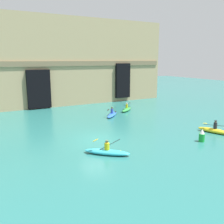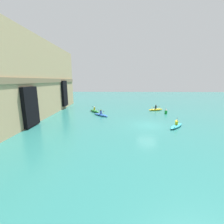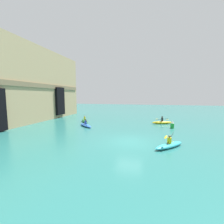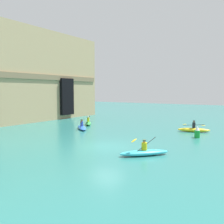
{
  "view_description": "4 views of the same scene",
  "coord_description": "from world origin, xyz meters",
  "views": [
    {
      "loc": [
        -8.55,
        -18.06,
        6.55
      ],
      "look_at": [
        4.42,
        5.24,
        0.89
      ],
      "focal_mm": 40.0,
      "sensor_mm": 36.0,
      "label": 1
    },
    {
      "loc": [
        -19.7,
        4.31,
        6.0
      ],
      "look_at": [
        4.85,
        5.03,
        0.78
      ],
      "focal_mm": 24.0,
      "sensor_mm": 36.0,
      "label": 2
    },
    {
      "loc": [
        -13.82,
        -1.95,
        4.33
      ],
      "look_at": [
        4.9,
        2.98,
        2.21
      ],
      "focal_mm": 24.0,
      "sensor_mm": 36.0,
      "label": 3
    },
    {
      "loc": [
        -15.08,
        -10.38,
        4.16
      ],
      "look_at": [
        6.57,
        3.86,
        1.92
      ],
      "focal_mm": 40.0,
      "sensor_mm": 36.0,
      "label": 4
    }
  ],
  "objects": [
    {
      "name": "kayak_blue",
      "position": [
        5.36,
        6.96,
        0.21
      ],
      "size": [
        2.83,
        2.98,
        1.09
      ],
      "rotation": [
        0.0,
        0.0,
        3.97
      ],
      "color": "blue",
      "rests_on": "ground"
    },
    {
      "name": "kayak_green",
      "position": [
        8.41,
        8.53,
        0.24
      ],
      "size": [
        2.66,
        2.35,
        1.07
      ],
      "rotation": [
        0.0,
        0.0,
        0.69
      ],
      "color": "green",
      "rests_on": "ground"
    },
    {
      "name": "kayak_cyan",
      "position": [
        -0.85,
        -3.49,
        0.22
      ],
      "size": [
        2.91,
        2.77,
        1.19
      ],
      "rotation": [
        0.0,
        0.0,
        5.54
      ],
      "color": "#33B2C6",
      "rests_on": "ground"
    },
    {
      "name": "marker_buoy",
      "position": [
        7.19,
        -4.73,
        0.49
      ],
      "size": [
        0.47,
        0.47,
        1.05
      ],
      "color": "green",
      "rests_on": "ground"
    },
    {
      "name": "ground_plane",
      "position": [
        0.0,
        0.0,
        0.0
      ],
      "size": [
        120.0,
        120.0,
        0.0
      ],
      "primitive_type": "plane",
      "color": "#28706B"
    },
    {
      "name": "kayak_yellow",
      "position": [
        10.14,
        -3.63,
        0.25
      ],
      "size": [
        1.59,
        3.17,
        1.17
      ],
      "rotation": [
        0.0,
        0.0,
        5.03
      ],
      "color": "yellow",
      "rests_on": "ground"
    }
  ]
}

